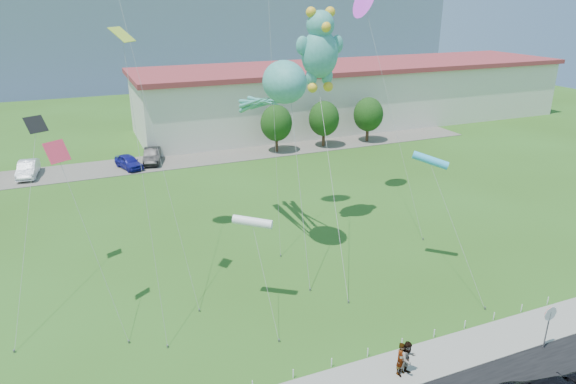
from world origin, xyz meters
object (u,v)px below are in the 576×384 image
(octopus_kite, at_px, (277,91))
(parked_car_silver, at_px, (28,169))
(pedestrian_left, at_px, (402,359))
(pedestrian_right, at_px, (408,358))
(stop_sign, at_px, (550,318))
(parked_car_blue, at_px, (129,162))
(teddy_bear_kite, at_px, (320,48))
(parked_car_black, at_px, (152,156))
(warehouse, at_px, (356,93))

(octopus_kite, bearing_deg, parked_car_silver, 126.07)
(pedestrian_left, relative_size, pedestrian_right, 0.93)
(stop_sign, relative_size, parked_car_silver, 0.53)
(pedestrian_right, relative_size, parked_car_blue, 0.44)
(parked_car_blue, bearing_deg, octopus_kite, -90.56)
(pedestrian_left, xyz_separation_m, teddy_bear_kite, (3.51, 16.51, 12.52))
(stop_sign, bearing_deg, pedestrian_left, 171.43)
(pedestrian_right, distance_m, octopus_kite, 17.91)
(pedestrian_right, distance_m, parked_car_silver, 42.39)
(parked_car_silver, height_order, parked_car_black, parked_car_silver)
(parked_car_black, distance_m, octopus_kite, 26.24)
(pedestrian_left, height_order, octopus_kite, octopus_kite)
(stop_sign, distance_m, teddy_bear_kite, 21.56)
(stop_sign, height_order, octopus_kite, octopus_kite)
(stop_sign, distance_m, parked_car_black, 41.65)
(parked_car_silver, xyz_separation_m, parked_car_black, (12.05, -0.03, -0.01))
(octopus_kite, bearing_deg, warehouse, 52.69)
(octopus_kite, xyz_separation_m, teddy_bear_kite, (3.91, 1.85, 2.41))
(stop_sign, distance_m, parked_car_silver, 46.94)
(warehouse, relative_size, parked_car_blue, 15.00)
(stop_sign, distance_m, octopus_kite, 20.04)
(parked_car_silver, height_order, octopus_kite, octopus_kite)
(stop_sign, bearing_deg, teddy_bear_kite, 103.52)
(pedestrian_right, height_order, parked_car_blue, pedestrian_right)
(octopus_kite, bearing_deg, pedestrian_right, -87.57)
(pedestrian_left, xyz_separation_m, octopus_kite, (-0.40, 14.67, 10.11))
(warehouse, distance_m, octopus_kite, 41.28)
(octopus_kite, bearing_deg, teddy_bear_kite, 25.26)
(pedestrian_right, xyz_separation_m, parked_car_silver, (-17.85, 38.45, -0.15))
(parked_car_blue, relative_size, teddy_bear_kite, 0.25)
(stop_sign, xyz_separation_m, teddy_bear_kite, (-4.25, 17.68, 11.58))
(warehouse, relative_size, parked_car_silver, 13.00)
(stop_sign, relative_size, parked_car_black, 0.54)
(stop_sign, height_order, teddy_bear_kite, teddy_bear_kite)
(pedestrian_left, height_order, teddy_bear_kite, teddy_bear_kite)
(parked_car_blue, bearing_deg, parked_car_black, 4.10)
(stop_sign, distance_m, parked_car_blue, 41.50)
(warehouse, xyz_separation_m, octopus_kite, (-24.67, -32.37, 6.91))
(parked_car_silver, height_order, parked_car_blue, parked_car_silver)
(octopus_kite, distance_m, teddy_bear_kite, 4.95)
(parked_car_silver, height_order, teddy_bear_kite, teddy_bear_kite)
(pedestrian_right, relative_size, teddy_bear_kite, 0.11)
(stop_sign, height_order, parked_car_black, stop_sign)
(pedestrian_right, bearing_deg, parked_car_black, 92.42)
(pedestrian_left, xyz_separation_m, parked_car_black, (-5.57, 38.27, -0.10))
(teddy_bear_kite, bearing_deg, warehouse, 55.79)
(parked_car_silver, bearing_deg, teddy_bear_kite, -40.24)
(warehouse, relative_size, pedestrian_left, 37.02)
(pedestrian_left, distance_m, teddy_bear_kite, 21.02)
(pedestrian_left, xyz_separation_m, pedestrian_right, (0.23, -0.15, 0.06))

